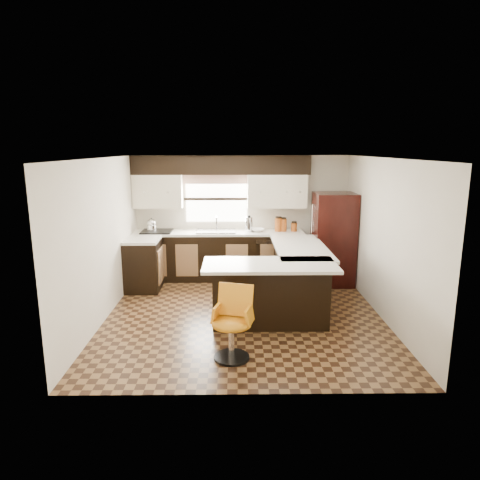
{
  "coord_description": "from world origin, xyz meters",
  "views": [
    {
      "loc": [
        -0.14,
        -6.26,
        2.55
      ],
      "look_at": [
        -0.05,
        0.45,
        1.09
      ],
      "focal_mm": 32.0,
      "sensor_mm": 36.0,
      "label": 1
    }
  ],
  "objects_px": {
    "peninsula_long": "(297,275)",
    "refrigerator": "(333,239)",
    "peninsula_return": "(270,295)",
    "bar_chair": "(232,324)"
  },
  "relations": [
    {
      "from": "peninsula_long",
      "to": "peninsula_return",
      "type": "xyz_separation_m",
      "value": [
        -0.53,
        -0.97,
        0.0
      ]
    },
    {
      "from": "peninsula_long",
      "to": "peninsula_return",
      "type": "distance_m",
      "value": 1.11
    },
    {
      "from": "peninsula_return",
      "to": "bar_chair",
      "type": "distance_m",
      "value": 1.2
    },
    {
      "from": "peninsula_long",
      "to": "peninsula_return",
      "type": "relative_size",
      "value": 1.18
    },
    {
      "from": "refrigerator",
      "to": "peninsula_return",
      "type": "bearing_deg",
      "value": -124.96
    },
    {
      "from": "peninsula_long",
      "to": "refrigerator",
      "type": "relative_size",
      "value": 1.13
    },
    {
      "from": "refrigerator",
      "to": "bar_chair",
      "type": "xyz_separation_m",
      "value": [
        -1.89,
        -2.97,
        -0.41
      ]
    },
    {
      "from": "peninsula_long",
      "to": "bar_chair",
      "type": "relative_size",
      "value": 2.16
    },
    {
      "from": "peninsula_long",
      "to": "bar_chair",
      "type": "distance_m",
      "value": 2.31
    },
    {
      "from": "peninsula_long",
      "to": "bar_chair",
      "type": "xyz_separation_m",
      "value": [
        -1.08,
        -2.04,
        0.0
      ]
    }
  ]
}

